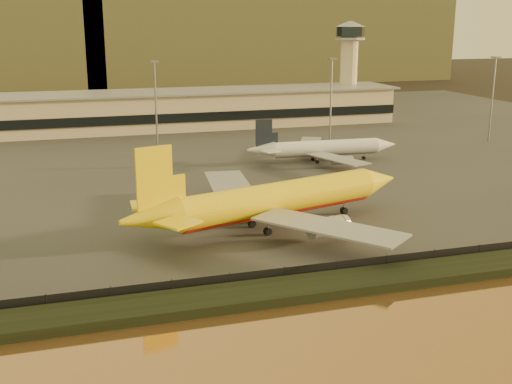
{
  "coord_description": "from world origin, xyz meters",
  "views": [
    {
      "loc": [
        -34.34,
        -92.33,
        35.98
      ],
      "look_at": [
        -2.6,
        12.0,
        6.71
      ],
      "focal_mm": 45.0,
      "sensor_mm": 36.0,
      "label": 1
    }
  ],
  "objects": [
    {
      "name": "white_narrowbody_jet",
      "position": [
        30.16,
        59.47,
        3.69
      ],
      "size": [
        40.71,
        39.71,
        11.7
      ],
      "rotation": [
        0.0,
        0.0,
        -0.05
      ],
      "color": "silver",
      "rests_on": "tarmac"
    },
    {
      "name": "apron_light_masts",
      "position": [
        15.0,
        75.0,
        15.7
      ],
      "size": [
        152.2,
        12.2,
        25.4
      ],
      "color": "slate",
      "rests_on": "tarmac"
    },
    {
      "name": "control_tower",
      "position": [
        70.0,
        131.0,
        21.66
      ],
      "size": [
        11.2,
        11.2,
        35.5
      ],
      "color": "tan",
      "rests_on": "tarmac"
    },
    {
      "name": "distant_hills",
      "position": [
        -20.74,
        340.0,
        31.39
      ],
      "size": [
        470.0,
        160.0,
        70.0
      ],
      "color": "brown",
      "rests_on": "ground"
    },
    {
      "name": "ground",
      "position": [
        0.0,
        0.0,
        0.0
      ],
      "size": [
        900.0,
        900.0,
        0.0
      ],
      "primitive_type": "plane",
      "color": "black",
      "rests_on": "ground"
    },
    {
      "name": "gse_vehicle_white",
      "position": [
        -17.87,
        29.96,
        1.1
      ],
      "size": [
        4.2,
        2.28,
        1.81
      ],
      "primitive_type": "cube",
      "rotation": [
        0.0,
        0.0,
        -0.12
      ],
      "color": "silver",
      "rests_on": "tarmac"
    },
    {
      "name": "terminal_building",
      "position": [
        -14.52,
        125.55,
        6.25
      ],
      "size": [
        202.0,
        25.0,
        12.6
      ],
      "color": "tan",
      "rests_on": "tarmac"
    },
    {
      "name": "perimeter_fence",
      "position": [
        0.0,
        -13.0,
        1.3
      ],
      "size": [
        300.0,
        0.05,
        2.2
      ],
      "primitive_type": "cube",
      "color": "black",
      "rests_on": "tarmac"
    },
    {
      "name": "tarmac",
      "position": [
        0.0,
        95.0,
        0.1
      ],
      "size": [
        320.0,
        220.0,
        0.2
      ],
      "primitive_type": "cube",
      "color": "#2D2D2D",
      "rests_on": "ground"
    },
    {
      "name": "gse_vehicle_yellow",
      "position": [
        1.33,
        23.72,
        1.1
      ],
      "size": [
        4.1,
        2.02,
        1.8
      ],
      "primitive_type": "cube",
      "rotation": [
        0.0,
        0.0,
        -0.06
      ],
      "color": "yellow",
      "rests_on": "tarmac"
    },
    {
      "name": "embankment",
      "position": [
        0.0,
        -17.0,
        0.7
      ],
      "size": [
        320.0,
        7.0,
        1.4
      ],
      "primitive_type": "cube",
      "color": "black",
      "rests_on": "ground"
    },
    {
      "name": "dhl_cargo_jet",
      "position": [
        0.35,
        10.63,
        5.31
      ],
      "size": [
        56.47,
        54.07,
        17.11
      ],
      "rotation": [
        0.0,
        0.0,
        0.27
      ],
      "color": "yellow",
      "rests_on": "tarmac"
    }
  ]
}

